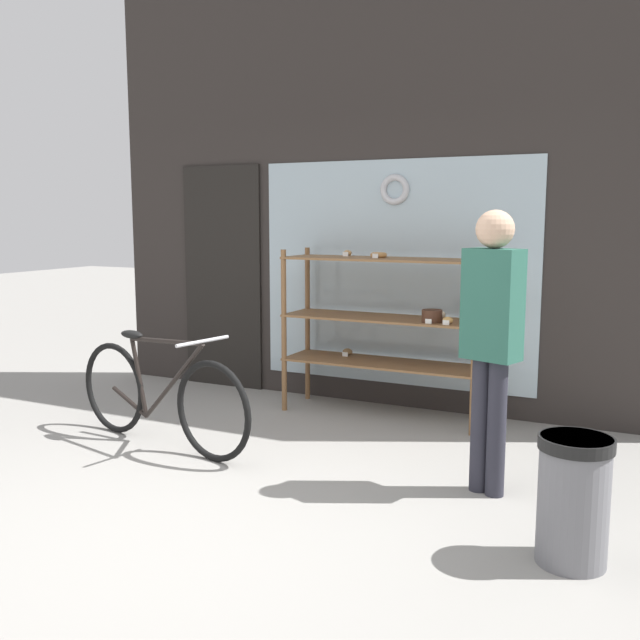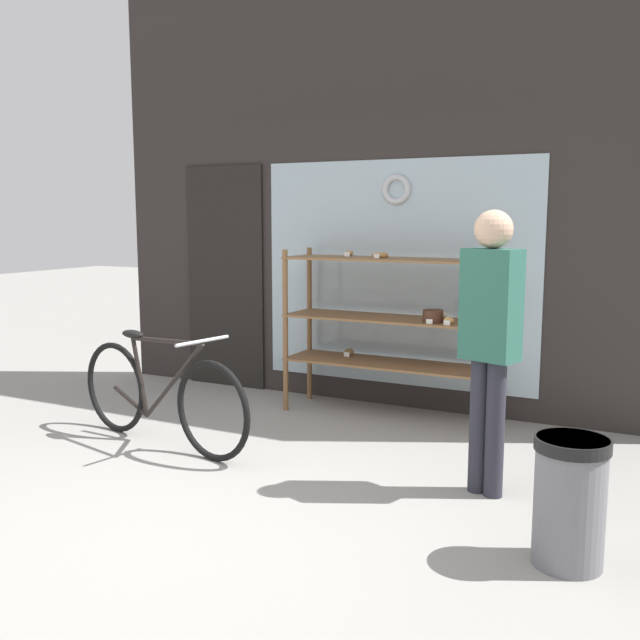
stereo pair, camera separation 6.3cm
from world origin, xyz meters
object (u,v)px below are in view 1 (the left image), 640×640
at_px(bicycle, 159,395).
at_px(pedestrian, 492,329).
at_px(display_case, 386,317).
at_px(trash_bin, 574,495).

distance_m(bicycle, pedestrian, 2.39).
xyz_separation_m(display_case, bicycle, (-1.16, -1.43, -0.45)).
distance_m(display_case, trash_bin, 2.66).
bearing_deg(pedestrian, display_case, 149.80).
relative_size(bicycle, pedestrian, 1.04).
bearing_deg(trash_bin, pedestrian, 128.89).
xyz_separation_m(display_case, trash_bin, (1.70, -1.99, -0.49)).
bearing_deg(display_case, trash_bin, -49.43).
bearing_deg(display_case, pedestrian, -48.56).
bearing_deg(bicycle, display_case, 62.47).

